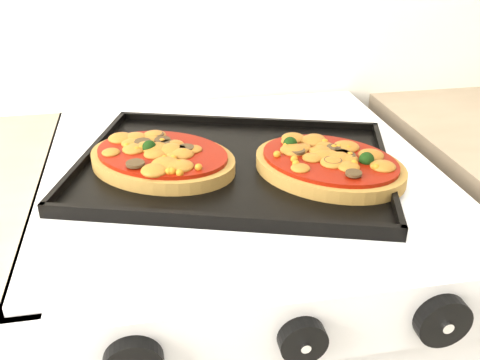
{
  "coord_description": "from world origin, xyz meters",
  "views": [
    {
      "loc": [
        -0.18,
        0.96,
        1.27
      ],
      "look_at": [
        -0.06,
        1.62,
        0.92
      ],
      "focal_mm": 40.0,
      "sensor_mm": 36.0,
      "label": 1
    }
  ],
  "objects": [
    {
      "name": "pizza_left",
      "position": [
        -0.16,
        1.68,
        0.94
      ],
      "size": [
        0.28,
        0.26,
        0.03
      ],
      "primitive_type": null,
      "rotation": [
        0.0,
        0.0,
        -0.62
      ],
      "color": "olive",
      "rests_on": "baking_tray"
    },
    {
      "name": "control_panel",
      "position": [
        -0.04,
        1.39,
        0.85
      ],
      "size": [
        0.6,
        0.02,
        0.09
      ],
      "primitive_type": "cube",
      "color": "silver",
      "rests_on": "stove"
    },
    {
      "name": "baking_tray",
      "position": [
        -0.06,
        1.67,
        0.92
      ],
      "size": [
        0.53,
        0.46,
        0.02
      ],
      "primitive_type": "cube",
      "rotation": [
        0.0,
        0.0,
        -0.31
      ],
      "color": "black",
      "rests_on": "stove"
    },
    {
      "name": "pizza_right",
      "position": [
        0.07,
        1.62,
        0.94
      ],
      "size": [
        0.28,
        0.28,
        0.03
      ],
      "primitive_type": null,
      "rotation": [
        0.0,
        0.0,
        -0.77
      ],
      "color": "olive",
      "rests_on": "baking_tray"
    },
    {
      "name": "knob_center",
      "position": [
        -0.04,
        1.37,
        0.85
      ],
      "size": [
        0.05,
        0.02,
        0.05
      ],
      "primitive_type": "cylinder",
      "rotation": [
        1.57,
        0.0,
        0.0
      ],
      "color": "black",
      "rests_on": "control_panel"
    },
    {
      "name": "knob_right",
      "position": [
        0.13,
        1.37,
        0.85
      ],
      "size": [
        0.06,
        0.02,
        0.06
      ],
      "primitive_type": "cylinder",
      "rotation": [
        1.57,
        0.0,
        0.0
      ],
      "color": "black",
      "rests_on": "control_panel"
    }
  ]
}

